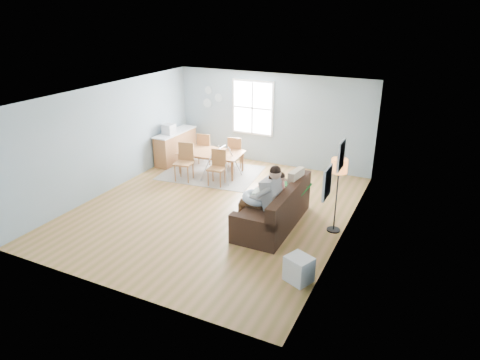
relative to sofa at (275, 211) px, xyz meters
The scene contains 22 objects.
room 2.62m from the sofa, behind, with size 8.40×9.40×3.90m.
window 4.43m from the sofa, 121.02° to the left, with size 1.32×0.08×1.62m.
pictures 2.24m from the sofa, 32.71° to the right, with size 0.05×1.34×0.74m.
wall_plates 5.31m from the sofa, 134.62° to the left, with size 0.67×0.02×0.66m.
sofa is the anchor object (origin of this frame).
green_throw 0.81m from the sofa, 97.02° to the left, with size 1.04×0.91×0.04m, color #12511A.
beige_pillow 0.83m from the sofa, 68.71° to the left, with size 0.15×0.54×0.54m, color tan.
father 0.59m from the sofa, 113.23° to the right, with size 1.08×0.51×1.51m.
nursing_pillow 0.60m from the sofa, 133.75° to the right, with size 0.59×0.59×0.16m, color silver.
infant 0.66m from the sofa, 137.76° to the right, with size 0.21×0.44×0.16m.
toddler 0.51m from the sofa, 111.67° to the left, with size 0.59×0.30×0.91m.
floor_lamp 1.61m from the sofa, 13.80° to the left, with size 0.32×0.32×1.61m.
storage_cube 2.07m from the sofa, 57.35° to the right, with size 0.54×0.51×0.47m.
rug 3.51m from the sofa, 142.75° to the left, with size 2.66×2.02×0.01m, color gray.
dining_table 3.50m from the sofa, 142.75° to the left, with size 1.77×0.99×0.62m, color brown.
chair_sw 3.51m from the sofa, 156.08° to the left, with size 0.53×0.53×1.02m.
chair_se 2.71m from the sofa, 146.00° to the left, with size 0.48×0.48×0.94m.
chair_nw 4.30m from the sofa, 140.71° to the left, with size 0.49×0.49×0.96m.
chair_ne 3.69m from the sofa, 129.95° to the left, with size 0.52×0.52×0.95m.
counter 5.00m from the sofa, 148.92° to the left, with size 0.52×1.67×0.93m.
monitor 4.89m from the sofa, 152.09° to the left, with size 0.34×0.33×0.30m.
baby_swing 3.00m from the sofa, 140.95° to the left, with size 0.90×0.91×0.90m.
Camera 1 is at (4.50, -7.96, 4.44)m, focal length 32.00 mm.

